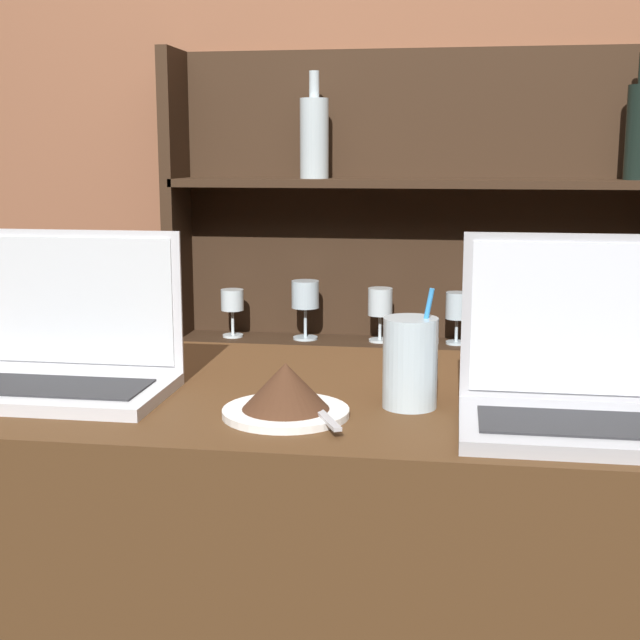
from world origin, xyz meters
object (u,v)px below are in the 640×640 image
object	(u,v)px
laptop_near	(63,355)
laptop_far	(586,383)
cake_plate	(286,393)
water_glass	(410,363)

from	to	relation	value
laptop_near	laptop_far	world-z (taller)	laptop_far
laptop_far	cake_plate	xyz separation A→B (m)	(-0.39, -0.01, -0.03)
laptop_near	cake_plate	xyz separation A→B (m)	(0.35, -0.08, -0.02)
laptop_near	laptop_far	distance (m)	0.75
laptop_far	water_glass	distance (m)	0.24
water_glass	laptop_far	bearing A→B (deg)	-14.48
laptop_far	cake_plate	size ratio (longest dim) A/B	1.79
laptop_near	cake_plate	world-z (taller)	laptop_near
laptop_near	laptop_far	bearing A→B (deg)	-5.18
laptop_far	cake_plate	world-z (taller)	laptop_far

